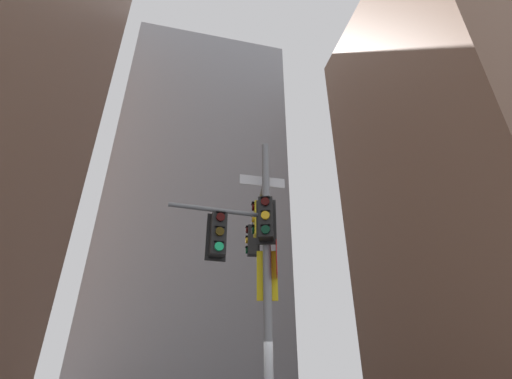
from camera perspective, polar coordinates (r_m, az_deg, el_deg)
name	(u,v)px	position (r m, az deg, el deg)	size (l,w,h in m)	color
building_tower_right	(486,161)	(30.20, 33.63, 3.93)	(15.53, 15.53, 30.81)	brown
building_mid_block	(197,207)	(38.88, -9.73, -2.85)	(16.13, 16.13, 35.86)	#9399A3
signal_pole_assembly	(256,249)	(8.81, 0.08, -9.76)	(2.98, 3.90, 7.44)	gray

